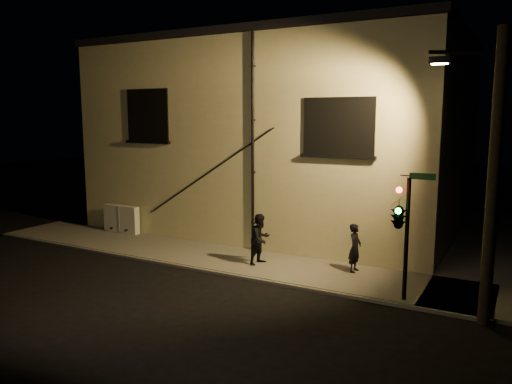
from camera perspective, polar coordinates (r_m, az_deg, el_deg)
The scene contains 8 objects.
ground at distance 16.58m, azimuth 0.18°, elevation -10.13°, with size 90.00×90.00×0.00m, color black.
sidewalk at distance 19.94m, azimuth 9.39°, elevation -6.82°, with size 21.00×16.00×0.12m.
building at distance 25.11m, azimuth 4.00°, elevation 6.49°, with size 16.20×12.23×8.80m.
utility_cabinet at distance 23.43m, azimuth -15.12°, elevation -2.99°, with size 1.87×0.32×1.23m, color silver.
pedestrian_a at distance 17.23m, azimuth 11.24°, elevation -6.29°, with size 0.60×0.39×1.65m, color black.
pedestrian_b at distance 17.79m, azimuth 0.52°, elevation -5.39°, with size 0.88×0.68×1.81m, color black.
traffic_signal at distance 14.57m, azimuth 16.07°, elevation -2.52°, with size 1.18×2.14×3.67m.
streetlamp_pole at distance 13.76m, azimuth 25.22°, elevation 2.05°, with size 2.03×1.40×7.48m.
Camera 1 is at (7.50, -13.79, 5.33)m, focal length 35.00 mm.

